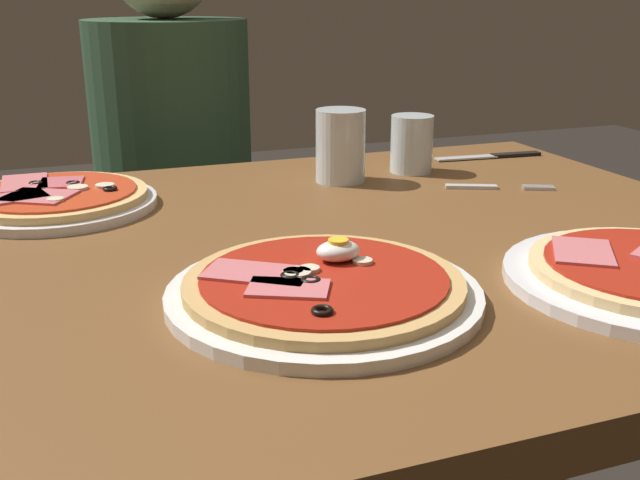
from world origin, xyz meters
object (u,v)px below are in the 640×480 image
object	(u,v)px
water_glass_near	(411,148)
dining_table	(327,334)
fork	(491,187)
diner_person	(178,225)
water_glass_far	(340,151)
knife	(496,156)
pizza_foreground	(323,288)
pizza_across_left	(56,199)

from	to	relation	value
water_glass_near	dining_table	bearing A→B (deg)	-132.09
fork	diner_person	world-z (taller)	diner_person
water_glass_far	fork	world-z (taller)	water_glass_far
dining_table	fork	bearing A→B (deg)	23.57
water_glass_near	knife	size ratio (longest dim) A/B	0.46
dining_table	water_glass_far	size ratio (longest dim) A/B	10.02
dining_table	pizza_foreground	distance (m)	0.23
dining_table	fork	size ratio (longest dim) A/B	7.25
dining_table	fork	xyz separation A→B (m)	(0.31, 0.13, 0.13)
fork	dining_table	bearing A→B (deg)	-156.43
pizza_foreground	water_glass_near	world-z (taller)	water_glass_near
water_glass_near	knife	world-z (taller)	water_glass_near
dining_table	pizza_across_left	bearing A→B (deg)	140.26
knife	diner_person	world-z (taller)	diner_person
knife	fork	bearing A→B (deg)	-124.74
water_glass_near	knife	xyz separation A→B (m)	(0.19, 0.04, -0.04)
pizza_across_left	knife	xyz separation A→B (m)	(0.73, 0.07, -0.01)
pizza_foreground	pizza_across_left	size ratio (longest dim) A/B	1.13
water_glass_near	water_glass_far	size ratio (longest dim) A/B	0.83
diner_person	fork	bearing A→B (deg)	121.02
pizza_across_left	water_glass_far	xyz separation A→B (m)	(0.41, 0.01, 0.03)
pizza_across_left	fork	xyz separation A→B (m)	(0.60, -0.11, -0.01)
water_glass_near	fork	xyz separation A→B (m)	(0.06, -0.14, -0.04)
pizza_foreground	knife	distance (m)	0.70
pizza_foreground	fork	world-z (taller)	pizza_foreground
pizza_across_left	diner_person	distance (m)	0.59
dining_table	diner_person	bearing A→B (deg)	94.51
pizza_across_left	fork	bearing A→B (deg)	-10.51
water_glass_near	fork	size ratio (longest dim) A/B	0.60
dining_table	water_glass_far	xyz separation A→B (m)	(0.12, 0.25, 0.17)
fork	diner_person	distance (m)	0.74
diner_person	water_glass_near	bearing A→B (deg)	122.91
pizza_foreground	water_glass_far	distance (m)	0.46
diner_person	water_glass_far	bearing A→B (deg)	109.70
water_glass_far	pizza_across_left	bearing A→B (deg)	-178.91
dining_table	diner_person	xyz separation A→B (m)	(-0.06, 0.74, -0.07)
diner_person	dining_table	bearing A→B (deg)	94.51
dining_table	water_glass_far	world-z (taller)	water_glass_far
dining_table	knife	world-z (taller)	knife
fork	water_glass_near	bearing A→B (deg)	113.98
knife	diner_person	distance (m)	0.68
diner_person	knife	bearing A→B (deg)	139.02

